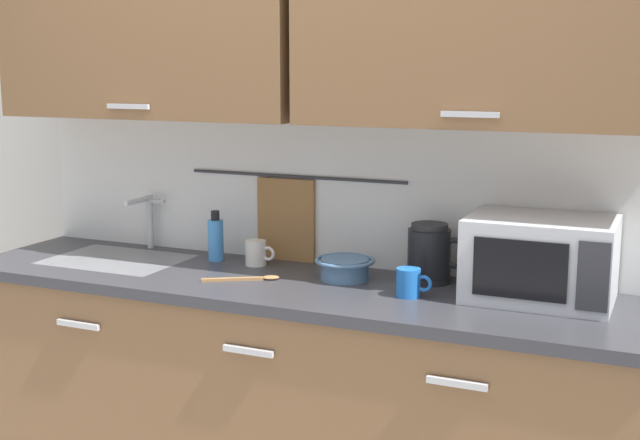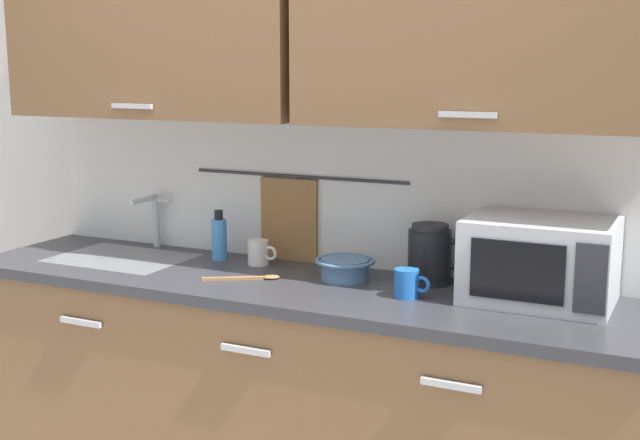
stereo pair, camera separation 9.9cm
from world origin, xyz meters
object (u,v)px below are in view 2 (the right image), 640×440
Objects in this scene: microwave at (540,261)px; wooden_spoon at (251,278)px; mixing_bowl at (345,267)px; mug_near_sink at (259,252)px; mug_by_kettle at (407,283)px; dish_soap_bottle at (219,238)px; electric_kettle at (431,255)px.

microwave is 1.83× the size of wooden_spoon.
mixing_bowl is at bearing -178.58° from microwave.
mug_near_sink reaches higher than mixing_bowl.
mug_by_kettle is at bearing -15.52° from mug_near_sink.
electric_kettle is at bearing 1.33° from dish_soap_bottle.
wooden_spoon is (0.08, -0.21, -0.04)m from mug_near_sink.
mug_near_sink is at bearing -2.21° from dish_soap_bottle.
electric_kettle is at bearing 169.22° from microwave.
microwave is 0.40m from electric_kettle.
microwave reaches higher than mixing_bowl.
electric_kettle is 0.64m from wooden_spoon.
dish_soap_bottle is at bearing 167.25° from mug_by_kettle.
dish_soap_bottle is 1.63× the size of mug_by_kettle.
mixing_bowl is at bearing -7.07° from dish_soap_bottle.
microwave is at bearing 19.18° from mug_by_kettle.
mug_near_sink is at bearing 164.48° from mug_by_kettle.
mixing_bowl is (-0.28, -0.09, -0.06)m from electric_kettle.
mug_by_kettle is (-0.01, -0.21, -0.05)m from electric_kettle.
wooden_spoon is at bearing -177.90° from mug_by_kettle.
mug_by_kettle is 0.48× the size of wooden_spoon.
electric_kettle reaches higher than dish_soap_bottle.
dish_soap_bottle is at bearing 177.51° from microwave.
microwave is at bearing -2.49° from dish_soap_bottle.
mug_by_kettle is (0.66, -0.18, 0.00)m from mug_near_sink.
electric_kettle is 1.89× the size of mug_near_sink.
mug_near_sink is at bearing -177.71° from electric_kettle.
mug_by_kettle reaches higher than wooden_spoon.
mixing_bowl is 1.78× the size of mug_by_kettle.
mixing_bowl is at bearing -9.32° from mug_near_sink.
mug_near_sink is 0.39m from mixing_bowl.
dish_soap_bottle reaches higher than mixing_bowl.
microwave is 1.00m from wooden_spoon.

